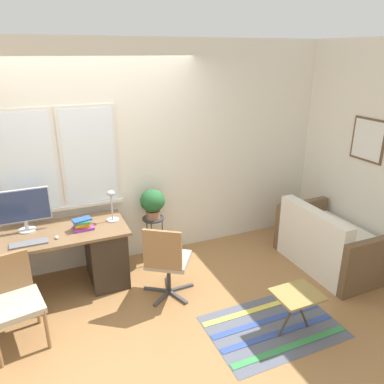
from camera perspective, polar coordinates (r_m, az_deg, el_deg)
ground_plane at (r=4.41m, az=-11.34°, el=-15.03°), size 14.00×14.00×0.00m
wall_back_with_window at (r=4.54m, az=-14.87°, el=4.70°), size 9.00×0.12×2.70m
wall_right_with_picture at (r=5.28m, az=22.55°, el=6.01°), size 0.08×9.00×2.70m
desk at (r=4.47m, az=-23.76°, el=-10.13°), size 2.15×0.71×0.72m
monitor at (r=4.34m, az=-24.29°, el=-2.27°), size 0.54×0.18×0.48m
keyboard at (r=4.14m, az=-23.61°, el=-7.20°), size 0.36×0.13×0.02m
mouse at (r=4.15m, az=-19.91°, el=-6.51°), size 0.03×0.06×0.03m
desk_lamp at (r=4.32m, az=-12.17°, el=-1.63°), size 0.15×0.15×0.36m
book_stack at (r=4.25m, az=-16.34°, el=-4.77°), size 0.23×0.17×0.13m
desk_chair_wooden at (r=3.86m, az=-25.61°, el=-14.52°), size 0.53×0.53×0.82m
office_chair_swivel at (r=4.06m, az=-3.88°, el=-10.33°), size 0.60×0.61×0.88m
couch_loveseat at (r=5.00m, az=20.18°, el=-7.56°), size 0.79×1.28×0.80m
plant_stand at (r=4.74m, az=-5.91°, el=-4.63°), size 0.27×0.27×0.59m
potted_plant at (r=4.63m, az=-6.03°, el=-1.55°), size 0.31×0.31×0.37m
floor_rug_striped at (r=3.99m, az=12.23°, el=-19.42°), size 1.27×0.86×0.01m
folding_stool at (r=3.75m, az=15.75°, el=-15.14°), size 0.42×0.36×0.44m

